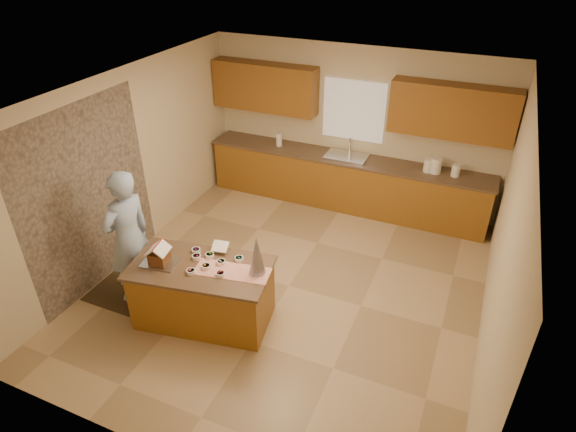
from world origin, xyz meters
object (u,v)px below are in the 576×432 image
object	(u,v)px
island_base	(203,294)
gingerbread_house	(159,255)
tinsel_tree	(257,256)
boy	(129,238)

from	to	relation	value
island_base	gingerbread_house	bearing A→B (deg)	-174.81
island_base	tinsel_tree	bearing A→B (deg)	3.67
tinsel_tree	boy	world-z (taller)	boy
tinsel_tree	boy	bearing A→B (deg)	-175.63
gingerbread_house	boy	bearing A→B (deg)	164.43
tinsel_tree	island_base	bearing A→B (deg)	-166.34
boy	gingerbread_house	xyz separation A→B (m)	(0.58, -0.16, 0.01)
island_base	gingerbread_house	size ratio (longest dim) A/B	5.57
island_base	boy	size ratio (longest dim) A/B	0.87
tinsel_tree	gingerbread_house	distance (m)	1.20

